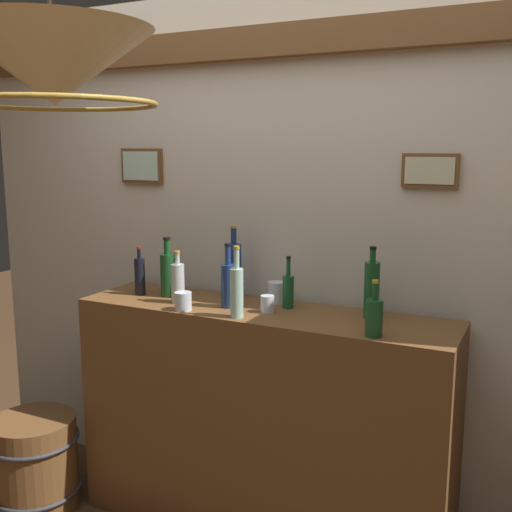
{
  "coord_description": "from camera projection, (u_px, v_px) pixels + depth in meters",
  "views": [
    {
      "loc": [
        1.13,
        -1.54,
        1.78
      ],
      "look_at": [
        0.0,
        0.75,
        1.32
      ],
      "focal_mm": 42.57,
      "sensor_mm": 36.0,
      "label": 1
    }
  ],
  "objects": [
    {
      "name": "liquor_bottle_sherry",
      "position": [
        228.0,
        284.0,
        2.71
      ],
      "size": [
        0.06,
        0.06,
        0.29
      ],
      "color": "navy",
      "rests_on": "bar_shelf_unit"
    },
    {
      "name": "glass_tumbler_shot",
      "position": [
        267.0,
        304.0,
        2.64
      ],
      "size": [
        0.06,
        0.06,
        0.08
      ],
      "color": "silver",
      "rests_on": "bar_shelf_unit"
    },
    {
      "name": "liquor_bottle_gin",
      "position": [
        178.0,
        282.0,
        2.8
      ],
      "size": [
        0.06,
        0.06,
        0.24
      ],
      "color": "silver",
      "rests_on": "bar_shelf_unit"
    },
    {
      "name": "glass_tumbler_highball",
      "position": [
        276.0,
        292.0,
        2.8
      ],
      "size": [
        0.08,
        0.08,
        0.1
      ],
      "color": "silver",
      "rests_on": "bar_shelf_unit"
    },
    {
      "name": "panelled_rear_partition",
      "position": [
        287.0,
        246.0,
        2.91
      ],
      "size": [
        3.67,
        0.15,
        2.5
      ],
      "color": "beige",
      "rests_on": "ground"
    },
    {
      "name": "glass_tumbler_rocks",
      "position": [
        183.0,
        301.0,
        2.68
      ],
      "size": [
        0.08,
        0.08,
        0.08
      ],
      "color": "silver",
      "rests_on": "bar_shelf_unit"
    },
    {
      "name": "liquor_bottle_brandy",
      "position": [
        234.0,
        269.0,
        2.89
      ],
      "size": [
        0.07,
        0.07,
        0.35
      ],
      "color": "navy",
      "rests_on": "bar_shelf_unit"
    },
    {
      "name": "bar_shelf_unit",
      "position": [
        261.0,
        422.0,
        2.79
      ],
      "size": [
        1.72,
        0.43,
        1.07
      ],
      "primitive_type": "cube",
      "color": "brown",
      "rests_on": "ground"
    },
    {
      "name": "wooden_barrel",
      "position": [
        35.0,
        463.0,
        3.01
      ],
      "size": [
        0.44,
        0.44,
        0.47
      ],
      "color": "brown",
      "rests_on": "ground"
    },
    {
      "name": "liquor_bottle_whiskey",
      "position": [
        374.0,
        317.0,
        2.3
      ],
      "size": [
        0.07,
        0.07,
        0.22
      ],
      "color": "#194E26",
      "rests_on": "bar_shelf_unit"
    },
    {
      "name": "liquor_bottle_rye",
      "position": [
        140.0,
        276.0,
        2.95
      ],
      "size": [
        0.05,
        0.05,
        0.24
      ],
      "color": "black",
      "rests_on": "bar_shelf_unit"
    },
    {
      "name": "liquor_bottle_scotch",
      "position": [
        168.0,
        273.0,
        2.92
      ],
      "size": [
        0.07,
        0.07,
        0.29
      ],
      "color": "#1A4E22",
      "rests_on": "bar_shelf_unit"
    },
    {
      "name": "pendant_lamp",
      "position": [
        53.0,
        69.0,
        1.84
      ],
      "size": [
        0.63,
        0.63,
        0.52
      ],
      "color": "beige"
    },
    {
      "name": "liquor_bottle_vermouth",
      "position": [
        288.0,
        290.0,
        2.71
      ],
      "size": [
        0.05,
        0.05,
        0.24
      ],
      "color": "#174E26",
      "rests_on": "bar_shelf_unit"
    },
    {
      "name": "liquor_bottle_amaro",
      "position": [
        372.0,
        289.0,
        2.54
      ],
      "size": [
        0.07,
        0.07,
        0.3
      ],
      "color": "#194D23",
      "rests_on": "bar_shelf_unit"
    },
    {
      "name": "liquor_bottle_mezcal",
      "position": [
        237.0,
        290.0,
        2.55
      ],
      "size": [
        0.06,
        0.06,
        0.31
      ],
      "color": "#A9D3C3",
      "rests_on": "bar_shelf_unit"
    }
  ]
}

